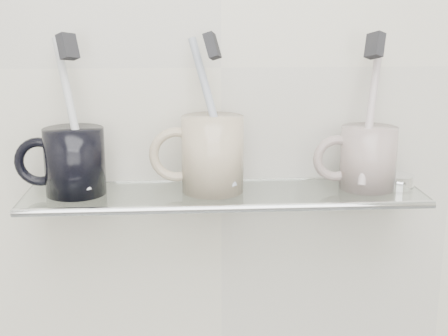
{
  "coord_description": "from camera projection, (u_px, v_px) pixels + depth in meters",
  "views": [
    {
      "loc": [
        -0.05,
        0.28,
        1.32
      ],
      "look_at": [
        -0.0,
        1.04,
        1.13
      ],
      "focal_mm": 50.0,
      "sensor_mm": 36.0,
      "label": 1
    }
  ],
  "objects": [
    {
      "name": "mug_right",
      "position": [
        368.0,
        158.0,
        0.79
      ],
      "size": [
        0.09,
        0.09,
        0.08
      ],
      "primitive_type": "cylinder",
      "rotation": [
        0.0,
        0.0,
        -0.43
      ],
      "color": "silver",
      "rests_on": "shelf_glass"
    },
    {
      "name": "toothbrush_center",
      "position": [
        212.0,
        112.0,
        0.77
      ],
      "size": [
        0.06,
        0.07,
        0.18
      ],
      "primitive_type": "cylinder",
      "rotation": [
        -0.23,
        -0.32,
        -0.21
      ],
      "color": "#8E9BB6",
      "rests_on": "mug_center"
    },
    {
      "name": "chrome_cap",
      "position": [
        398.0,
        181.0,
        0.8
      ],
      "size": [
        0.04,
        0.04,
        0.02
      ],
      "primitive_type": "cylinder",
      "color": "silver",
      "rests_on": "shelf_glass"
    },
    {
      "name": "toothbrush_right",
      "position": [
        371.0,
        110.0,
        0.78
      ],
      "size": [
        0.05,
        0.08,
        0.18
      ],
      "primitive_type": "cylinder",
      "rotation": [
        -0.24,
        0.31,
        0.41
      ],
      "color": "#C6A5A2",
      "rests_on": "mug_right"
    },
    {
      "name": "mug_left_handle",
      "position": [
        39.0,
        162.0,
        0.77
      ],
      "size": [
        0.06,
        0.01,
        0.06
      ],
      "primitive_type": "torus",
      "rotation": [
        1.57,
        0.0,
        0.0
      ],
      "color": "black",
      "rests_on": "mug_left"
    },
    {
      "name": "mug_center",
      "position": [
        213.0,
        154.0,
        0.78
      ],
      "size": [
        0.08,
        0.08,
        0.1
      ],
      "primitive_type": "cylinder",
      "rotation": [
        0.0,
        0.0,
        0.1
      ],
      "color": "beige",
      "rests_on": "shelf_glass"
    },
    {
      "name": "mug_center_handle",
      "position": [
        177.0,
        155.0,
        0.78
      ],
      "size": [
        0.07,
        0.01,
        0.07
      ],
      "primitive_type": "torus",
      "rotation": [
        1.57,
        0.0,
        0.0
      ],
      "color": "beige",
      "rests_on": "mug_center"
    },
    {
      "name": "mug_right_handle",
      "position": [
        336.0,
        158.0,
        0.79
      ],
      "size": [
        0.06,
        0.01,
        0.06
      ],
      "primitive_type": "torus",
      "rotation": [
        1.57,
        0.0,
        0.0
      ],
      "color": "silver",
      "rests_on": "mug_right"
    },
    {
      "name": "toothbrush_left",
      "position": [
        72.0,
        114.0,
        0.75
      ],
      "size": [
        0.05,
        0.07,
        0.18
      ],
      "primitive_type": "cylinder",
      "rotation": [
        -0.13,
        -0.33,
        -0.6
      ],
      "color": "silver",
      "rests_on": "mug_left"
    },
    {
      "name": "mug_left",
      "position": [
        75.0,
        161.0,
        0.77
      ],
      "size": [
        0.08,
        0.08,
        0.08
      ],
      "primitive_type": "cylinder",
      "rotation": [
        0.0,
        0.0,
        0.16
      ],
      "color": "black",
      "rests_on": "shelf_glass"
    },
    {
      "name": "bracket_right",
      "position": [
        376.0,
        190.0,
        0.85
      ],
      "size": [
        0.02,
        0.03,
        0.02
      ],
      "primitive_type": "cylinder",
      "rotation": [
        1.57,
        0.0,
        0.0
      ],
      "color": "silver",
      "rests_on": "wall_back"
    },
    {
      "name": "bristles_left",
      "position": [
        68.0,
        46.0,
        0.73
      ],
      "size": [
        0.03,
        0.03,
        0.03
      ],
      "primitive_type": "cube",
      "rotation": [
        -0.13,
        -0.33,
        -0.6
      ],
      "color": "#232327",
      "rests_on": "toothbrush_left"
    },
    {
      "name": "bristles_center",
      "position": [
        212.0,
        46.0,
        0.75
      ],
      "size": [
        0.02,
        0.03,
        0.04
      ],
      "primitive_type": "cube",
      "rotation": [
        -0.23,
        -0.32,
        -0.21
      ],
      "color": "#232327",
      "rests_on": "toothbrush_center"
    },
    {
      "name": "bracket_left",
      "position": [
        63.0,
        196.0,
        0.82
      ],
      "size": [
        0.02,
        0.03,
        0.02
      ],
      "primitive_type": "cylinder",
      "rotation": [
        1.57,
        0.0,
        0.0
      ],
      "color": "silver",
      "rests_on": "wall_back"
    },
    {
      "name": "shelf_rail",
      "position": [
        228.0,
        208.0,
        0.73
      ],
      "size": [
        0.5,
        0.01,
        0.01
      ],
      "primitive_type": "cylinder",
      "rotation": [
        0.0,
        1.57,
        0.0
      ],
      "color": "silver",
      "rests_on": "shelf_glass"
    },
    {
      "name": "shelf_glass",
      "position": [
        224.0,
        195.0,
        0.79
      ],
      "size": [
        0.5,
        0.12,
        0.01
      ],
      "primitive_type": "cube",
      "color": "silver",
      "rests_on": "wall_back"
    },
    {
      "name": "bristles_right",
      "position": [
        375.0,
        45.0,
        0.76
      ],
      "size": [
        0.03,
        0.03,
        0.04
      ],
      "primitive_type": "cube",
      "rotation": [
        -0.24,
        0.31,
        0.41
      ],
      "color": "#232327",
      "rests_on": "toothbrush_right"
    },
    {
      "name": "wall_back",
      "position": [
        221.0,
        68.0,
        0.81
      ],
      "size": [
        2.5,
        0.0,
        2.5
      ],
      "primitive_type": "plane",
      "rotation": [
        1.57,
        0.0,
        0.0
      ],
      "color": "beige",
      "rests_on": "ground"
    }
  ]
}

